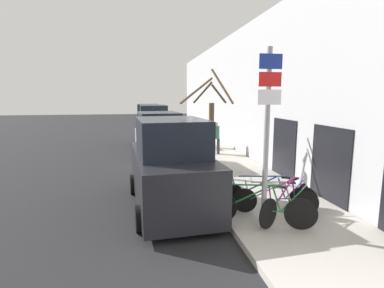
% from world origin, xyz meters
% --- Properties ---
extents(ground_plane, '(80.00, 80.00, 0.00)m').
position_xyz_m(ground_plane, '(0.00, 11.20, 0.00)').
color(ground_plane, black).
extents(sidewalk_curb, '(3.20, 32.00, 0.15)m').
position_xyz_m(sidewalk_curb, '(2.60, 14.00, 0.07)').
color(sidewalk_curb, '#ADA89E').
rests_on(sidewalk_curb, ground).
extents(building_facade, '(0.23, 32.00, 6.50)m').
position_xyz_m(building_facade, '(4.35, 13.93, 3.23)').
color(building_facade, '#BCBCC1').
rests_on(building_facade, ground).
extents(signpost, '(0.52, 0.13, 3.93)m').
position_xyz_m(signpost, '(1.69, 3.76, 2.31)').
color(signpost, '#939399').
rests_on(signpost, sidewalk_curb).
extents(bicycle_0, '(2.27, 1.06, 0.99)m').
position_xyz_m(bicycle_0, '(1.66, 3.89, 0.57)').
color(bicycle_0, black).
rests_on(bicycle_0, sidewalk_curb).
extents(bicycle_1, '(1.95, 1.36, 0.95)m').
position_xyz_m(bicycle_1, '(2.46, 4.17, 0.55)').
color(bicycle_1, black).
rests_on(bicycle_1, sidewalk_curb).
extents(bicycle_2, '(2.03, 0.74, 0.86)m').
position_xyz_m(bicycle_2, '(2.31, 4.48, 0.52)').
color(bicycle_2, black).
rests_on(bicycle_2, sidewalk_curb).
extents(bicycle_3, '(2.36, 0.90, 0.97)m').
position_xyz_m(bicycle_3, '(2.15, 4.65, 0.56)').
color(bicycle_3, black).
rests_on(bicycle_3, sidewalk_curb).
extents(parked_car_0, '(2.33, 4.59, 2.48)m').
position_xyz_m(parked_car_0, '(-0.16, 5.79, 1.12)').
color(parked_car_0, black).
rests_on(parked_car_0, ground).
extents(parked_car_1, '(2.26, 4.51, 2.39)m').
position_xyz_m(parked_car_1, '(-0.12, 11.06, 1.08)').
color(parked_car_1, '#B2B7BC').
rests_on(parked_car_1, ground).
extents(parked_car_2, '(1.97, 4.41, 2.55)m').
position_xyz_m(parked_car_2, '(-0.08, 16.30, 1.15)').
color(parked_car_2, '#51565B').
rests_on(parked_car_2, ground).
extents(parked_car_3, '(2.11, 4.42, 2.48)m').
position_xyz_m(parked_car_3, '(-0.19, 21.34, 1.11)').
color(parked_car_3, silver).
rests_on(parked_car_3, ground).
extents(pedestrian_near, '(0.43, 0.37, 1.64)m').
position_xyz_m(pedestrian_near, '(2.87, 12.44, 1.10)').
color(pedestrian_near, '#333338').
rests_on(pedestrian_near, sidewalk_curb).
extents(pedestrian_far, '(0.42, 0.36, 1.60)m').
position_xyz_m(pedestrian_far, '(2.49, 14.68, 1.07)').
color(pedestrian_far, '#333338').
rests_on(pedestrian_far, sidewalk_curb).
extents(street_tree, '(1.76, 1.60, 3.86)m').
position_xyz_m(street_tree, '(1.53, 8.07, 1.90)').
color(street_tree, brown).
rests_on(street_tree, sidewalk_curb).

